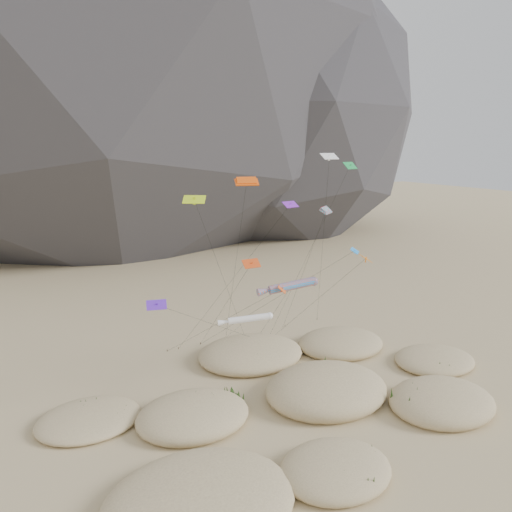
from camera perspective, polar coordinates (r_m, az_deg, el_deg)
The scene contains 9 objects.
ground at distance 55.30m, azimuth 7.94°, elevation -17.66°, with size 500.00×500.00×0.00m, color #CCB789.
dunes at distance 56.89m, azimuth 4.72°, elevation -15.80°, with size 52.81×35.66×4.35m.
dune_grass at distance 56.57m, azimuth 4.86°, elevation -15.87°, with size 43.25×29.80×1.48m.
kite_stakes at distance 74.05m, azimuth -0.75°, elevation -9.26°, with size 25.56×4.70×0.30m.
rainbow_tube_kite at distance 59.59m, azimuth 3.88°, elevation -3.44°, with size 7.87×12.43×12.18m.
white_tube_kite at distance 55.22m, azimuth -1.06°, elevation -7.21°, with size 7.60×17.58×9.65m.
orange_parafoil at distance 59.34m, azimuth -1.10°, elevation 8.32°, with size 2.97×10.21×24.06m.
multi_parafoil at distance 59.50m, azimuth 7.91°, elevation 4.95°, with size 4.49×16.12×20.66m.
delta_kites at distance 59.52m, azimuth 2.92°, elevation 2.63°, with size 31.38×19.02×26.70m.
Camera 1 is at (-28.33, -38.50, 27.81)m, focal length 35.00 mm.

